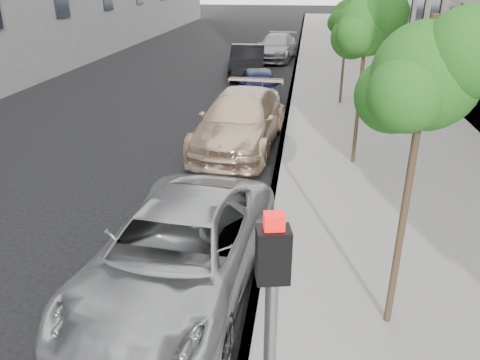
% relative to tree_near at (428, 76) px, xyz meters
% --- Properties ---
extents(sidewalk, '(6.40, 72.00, 0.14)m').
position_rel_tree_near_xyz_m(sidewalk, '(1.07, 22.50, -3.70)').
color(sidewalk, gray).
rests_on(sidewalk, ground).
extents(curb, '(0.15, 72.00, 0.14)m').
position_rel_tree_near_xyz_m(curb, '(-2.05, 22.50, -3.70)').
color(curb, '#9E9B93').
rests_on(curb, ground).
extents(tree_near, '(1.66, 1.46, 4.45)m').
position_rel_tree_near_xyz_m(tree_near, '(0.00, 0.00, 0.00)').
color(tree_near, '#38281C').
rests_on(tree_near, sidewalk).
extents(tree_mid, '(1.77, 1.57, 4.44)m').
position_rel_tree_near_xyz_m(tree_mid, '(0.00, 6.50, -0.07)').
color(tree_mid, '#38281C').
rests_on(tree_mid, sidewalk).
extents(tree_far, '(1.51, 1.31, 4.07)m').
position_rel_tree_near_xyz_m(tree_far, '(-0.00, 13.00, -0.31)').
color(tree_far, '#38281C').
rests_on(tree_far, sidewalk).
extents(signal_pole, '(0.27, 0.23, 3.25)m').
position_rel_tree_near_xyz_m(signal_pole, '(-1.59, -2.98, -1.60)').
color(signal_pole, '#939699').
rests_on(signal_pole, sidewalk).
extents(minivan, '(2.91, 5.53, 1.48)m').
position_rel_tree_near_xyz_m(minivan, '(-3.33, 0.44, -3.03)').
color(minivan, '#9EA0A3').
rests_on(minivan, ground).
extents(suv, '(2.64, 5.70, 1.61)m').
position_rel_tree_near_xyz_m(suv, '(-3.33, 7.74, -2.96)').
color(suv, '#CFB294').
rests_on(suv, ground).
extents(sedan_blue, '(2.18, 4.19, 1.36)m').
position_rel_tree_near_xyz_m(sedan_blue, '(-3.33, 13.12, -3.09)').
color(sedan_blue, black).
rests_on(sedan_blue, ground).
extents(sedan_black, '(2.03, 4.87, 1.57)m').
position_rel_tree_near_xyz_m(sedan_black, '(-4.41, 18.09, -2.98)').
color(sedan_black, black).
rests_on(sedan_black, ground).
extents(sedan_rear, '(2.65, 5.35, 1.49)m').
position_rel_tree_near_xyz_m(sedan_rear, '(-3.33, 23.64, -3.02)').
color(sedan_rear, gray).
rests_on(sedan_rear, ground).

